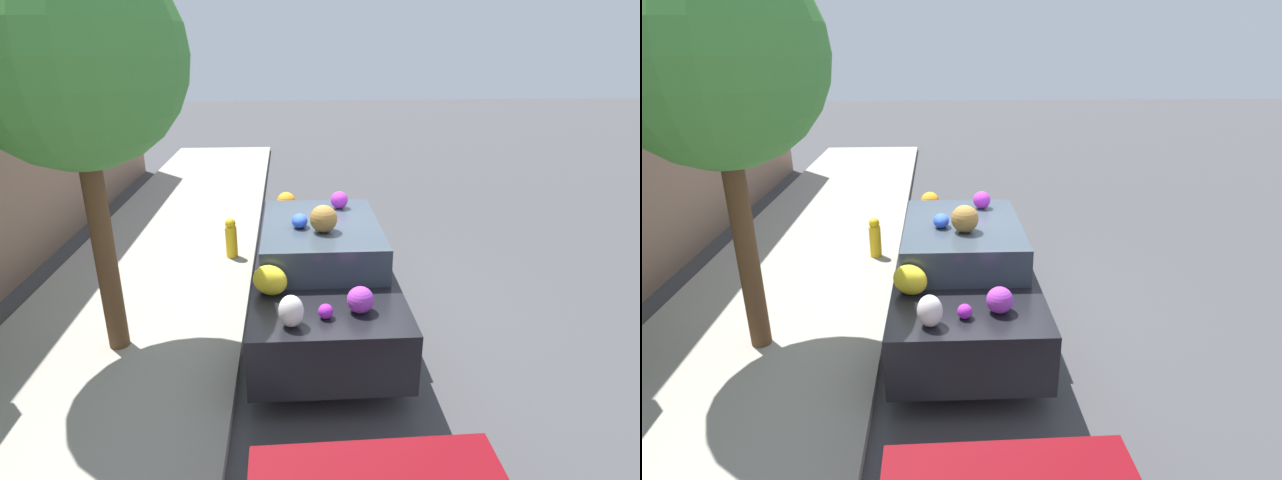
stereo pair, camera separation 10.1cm
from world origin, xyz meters
TOP-DOWN VIEW (x-y plane):
  - ground_plane at (0.00, 0.00)m, footprint 60.00×60.00m
  - sidewalk_curb at (0.00, 2.70)m, footprint 24.00×3.20m
  - street_tree at (-0.85, 2.59)m, footprint 2.31×2.31m
  - fire_hydrant at (1.84, 1.48)m, footprint 0.20×0.20m
  - art_car at (-0.04, 0.07)m, footprint 4.52×1.75m

SIDE VIEW (x-z plane):
  - ground_plane at x=0.00m, z-range 0.00..0.00m
  - sidewalk_curb at x=0.00m, z-range 0.00..0.13m
  - fire_hydrant at x=1.84m, z-range 0.12..0.82m
  - art_car at x=-0.04m, z-range -0.13..1.64m
  - street_tree at x=-0.85m, z-range 1.20..5.70m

